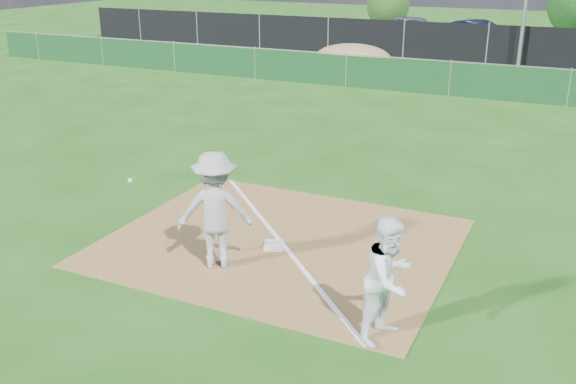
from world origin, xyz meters
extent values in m
plane|color=#1A4C10|center=(0.00, 10.00, 0.00)|extent=(90.00, 90.00, 0.00)
cube|color=brown|center=(0.00, 1.00, 0.01)|extent=(6.00, 5.00, 0.02)
cube|color=white|center=(0.00, 1.00, 0.03)|extent=(5.01, 5.01, 0.01)
cube|color=#0E3517|center=(0.00, 15.00, 0.60)|extent=(44.00, 0.05, 1.20)
ellipsoid|color=olive|center=(-5.00, 18.50, 0.58)|extent=(3.38, 2.60, 1.17)
cube|color=black|center=(0.00, 23.00, 0.90)|extent=(46.00, 0.04, 1.80)
cube|color=black|center=(0.00, 28.00, 0.01)|extent=(46.00, 9.00, 0.01)
cube|color=silver|center=(0.00, 0.74, 0.06)|extent=(0.45, 0.45, 0.07)
imported|color=#A8A8AA|center=(-0.54, -0.27, 1.00)|extent=(1.46, 1.23, 1.97)
sphere|color=white|center=(-2.06, -0.47, 1.35)|extent=(0.08, 0.08, 0.08)
imported|color=white|center=(2.63, -1.10, 0.88)|extent=(0.88, 1.01, 1.76)
imported|color=#9B9DA2|center=(-4.75, 28.09, 0.82)|extent=(4.97, 2.47, 1.63)
imported|color=black|center=(-1.34, 28.46, 0.73)|extent=(4.61, 3.15, 1.44)
cylinder|color=#382316|center=(-8.09, 33.56, 0.45)|extent=(0.24, 0.24, 0.91)
ellipsoid|color=#1E4413|center=(-8.09, 33.56, 1.67)|extent=(2.73, 2.73, 3.13)
cylinder|color=#382316|center=(3.25, 34.82, 0.59)|extent=(0.24, 0.24, 1.18)
camera|label=1|loc=(4.63, -8.43, 4.91)|focal=40.00mm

